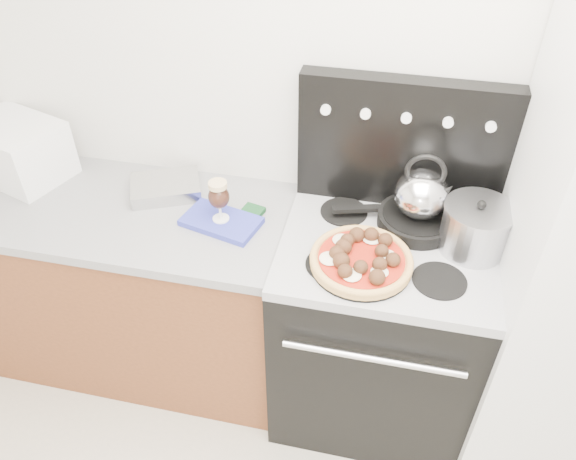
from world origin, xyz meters
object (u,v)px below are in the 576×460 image
(base_cabinet, at_px, (128,288))
(stock_pot, at_px, (475,229))
(oven_mitt, at_px, (221,222))
(skillet, at_px, (417,220))
(stove_body, at_px, (375,332))
(tea_kettle, at_px, (422,191))
(pizza_pan, at_px, (361,265))
(beer_glass, at_px, (219,201))
(pizza, at_px, (361,258))
(toaster_oven, at_px, (18,150))

(base_cabinet, distance_m, stock_pot, 1.50)
(oven_mitt, distance_m, skillet, 0.72)
(stove_body, distance_m, tea_kettle, 0.66)
(tea_kettle, bearing_deg, oven_mitt, -176.67)
(base_cabinet, height_order, pizza_pan, pizza_pan)
(base_cabinet, height_order, beer_glass, beer_glass)
(stove_body, distance_m, stock_pot, 0.63)
(stove_body, relative_size, oven_mitt, 3.09)
(pizza, height_order, tea_kettle, tea_kettle)
(tea_kettle, relative_size, stock_pot, 0.93)
(beer_glass, bearing_deg, stove_body, -0.40)
(stock_pot, bearing_deg, pizza, -154.15)
(stove_body, distance_m, pizza_pan, 0.51)
(beer_glass, distance_m, skillet, 0.73)
(pizza_pan, bearing_deg, base_cabinet, 171.22)
(base_cabinet, bearing_deg, pizza_pan, -8.78)
(beer_glass, bearing_deg, pizza, -14.26)
(stove_body, xyz_separation_m, tea_kettle, (0.09, 0.13, 0.64))
(skillet, bearing_deg, stove_body, -125.25)
(pizza, height_order, skillet, pizza)
(beer_glass, xyz_separation_m, stock_pot, (0.91, 0.04, -0.01))
(toaster_oven, bearing_deg, pizza, 7.47)
(stove_body, height_order, tea_kettle, tea_kettle)
(toaster_oven, bearing_deg, tea_kettle, 17.72)
(stove_body, xyz_separation_m, oven_mitt, (-0.62, 0.00, 0.47))
(beer_glass, bearing_deg, toaster_oven, 171.06)
(base_cabinet, relative_size, skillet, 5.07)
(oven_mitt, height_order, skillet, skillet)
(base_cabinet, xyz_separation_m, pizza, (1.02, -0.16, 0.53))
(pizza_pan, xyz_separation_m, tea_kettle, (0.17, 0.26, 0.15))
(skillet, relative_size, tea_kettle, 1.34)
(stove_body, distance_m, beer_glass, 0.84)
(beer_glass, height_order, pizza, beer_glass)
(pizza, relative_size, tea_kettle, 1.63)
(stove_body, xyz_separation_m, beer_glass, (-0.62, 0.00, 0.57))
(oven_mitt, relative_size, beer_glass, 1.68)
(toaster_oven, xyz_separation_m, skillet, (1.62, -0.02, -0.07))
(base_cabinet, bearing_deg, stove_body, -1.30)
(beer_glass, bearing_deg, base_cabinet, 177.55)
(base_cabinet, xyz_separation_m, stove_body, (1.10, -0.02, 0.01))
(stove_body, distance_m, toaster_oven, 1.64)
(beer_glass, distance_m, pizza, 0.56)
(beer_glass, xyz_separation_m, tea_kettle, (0.71, 0.12, 0.07))
(oven_mitt, distance_m, stock_pot, 0.91)
(oven_mitt, bearing_deg, base_cabinet, 177.55)
(toaster_oven, height_order, stock_pot, toaster_oven)
(oven_mitt, bearing_deg, skillet, 9.81)
(pizza_pan, xyz_separation_m, stock_pot, (0.37, 0.18, 0.08))
(pizza, bearing_deg, pizza_pan, 0.00)
(stove_body, distance_m, skillet, 0.53)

